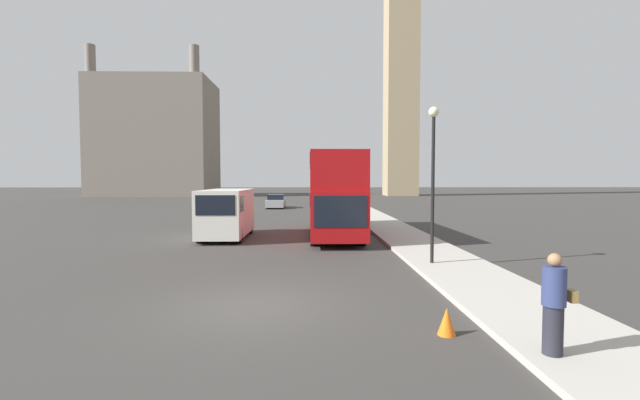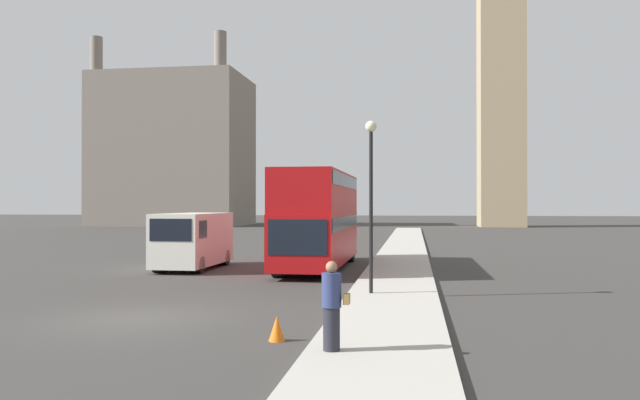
# 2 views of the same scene
# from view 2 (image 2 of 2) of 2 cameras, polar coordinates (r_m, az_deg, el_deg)

# --- Properties ---
(ground_plane) EXTENTS (300.00, 300.00, 0.00)m
(ground_plane) POSITION_cam_2_polar(r_m,az_deg,el_deg) (17.09, -16.38, -10.36)
(ground_plane) COLOR #383533
(sidewalk_strip) EXTENTS (2.84, 120.00, 0.15)m
(sidewalk_strip) POSITION_cam_2_polar(r_m,az_deg,el_deg) (15.55, 6.05, -11.10)
(sidewalk_strip) COLOR #ADA89E
(sidewalk_strip) RESTS_ON ground_plane
(building_block_distant) EXTENTS (20.48, 13.72, 25.66)m
(building_block_distant) POSITION_cam_2_polar(r_m,az_deg,el_deg) (91.39, -13.22, 4.39)
(building_block_distant) COLOR slate
(building_block_distant) RESTS_ON ground_plane
(red_double_decker_bus) EXTENTS (2.62, 10.54, 4.40)m
(red_double_decker_bus) POSITION_cam_2_polar(r_m,az_deg,el_deg) (28.70, -0.13, -1.43)
(red_double_decker_bus) COLOR #A80F11
(red_double_decker_bus) RESTS_ON ground_plane
(white_van) EXTENTS (2.18, 5.45, 2.55)m
(white_van) POSITION_cam_2_polar(r_m,az_deg,el_deg) (29.15, -11.57, -3.53)
(white_van) COLOR silver
(white_van) RESTS_ON ground_plane
(pedestrian) EXTENTS (0.54, 0.38, 1.72)m
(pedestrian) POSITION_cam_2_polar(r_m,az_deg,el_deg) (12.15, 1.10, -9.65)
(pedestrian) COLOR #23232D
(pedestrian) RESTS_ON sidewalk_strip
(street_lamp) EXTENTS (0.36, 0.36, 5.47)m
(street_lamp) POSITION_cam_2_polar(r_m,az_deg,el_deg) (19.84, 4.68, 1.92)
(street_lamp) COLOR black
(street_lamp) RESTS_ON sidewalk_strip
(parked_sedan) EXTENTS (1.87, 4.44, 1.45)m
(parked_sedan) POSITION_cam_2_polar(r_m,az_deg,el_deg) (51.68, -1.77, -2.95)
(parked_sedan) COLOR #99999E
(parked_sedan) RESTS_ON ground_plane
(traffic_cone) EXTENTS (0.36, 0.36, 0.55)m
(traffic_cone) POSITION_cam_2_polar(r_m,az_deg,el_deg) (13.81, -3.96, -11.62)
(traffic_cone) COLOR orange
(traffic_cone) RESTS_ON ground_plane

